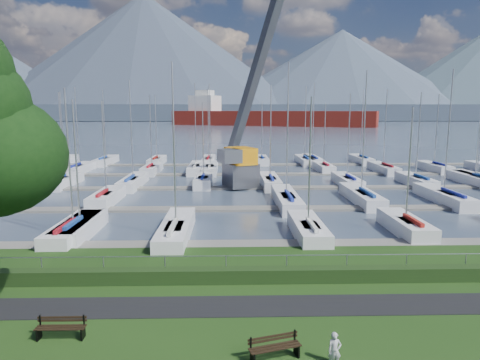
{
  "coord_description": "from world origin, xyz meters",
  "views": [
    {
      "loc": [
        -0.82,
        -20.12,
        8.31
      ],
      "look_at": [
        0.0,
        12.0,
        3.0
      ],
      "focal_mm": 32.0,
      "sensor_mm": 36.0,
      "label": 1
    }
  ],
  "objects_px": {
    "bench_right": "(274,347)",
    "crane": "(244,137)",
    "person": "(335,346)",
    "bench_left": "(61,328)"
  },
  "relations": [
    {
      "from": "bench_left",
      "to": "person",
      "type": "distance_m",
      "value": 9.81
    },
    {
      "from": "person",
      "to": "crane",
      "type": "xyz_separation_m",
      "value": [
        -1.74,
        34.9,
        4.71
      ]
    },
    {
      "from": "person",
      "to": "crane",
      "type": "bearing_deg",
      "value": 89.91
    },
    {
      "from": "crane",
      "to": "bench_left",
      "type": "bearing_deg",
      "value": -126.04
    },
    {
      "from": "bench_left",
      "to": "person",
      "type": "relative_size",
      "value": 1.46
    },
    {
      "from": "bench_right",
      "to": "crane",
      "type": "bearing_deg",
      "value": 73.26
    },
    {
      "from": "bench_right",
      "to": "crane",
      "type": "distance_m",
      "value": 34.94
    },
    {
      "from": "bench_right",
      "to": "crane",
      "type": "xyz_separation_m",
      "value": [
        0.21,
        34.59,
        4.91
      ]
    },
    {
      "from": "bench_right",
      "to": "person",
      "type": "distance_m",
      "value": 1.99
    },
    {
      "from": "bench_right",
      "to": "person",
      "type": "height_order",
      "value": "person"
    }
  ]
}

